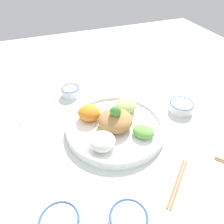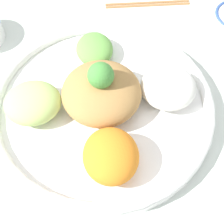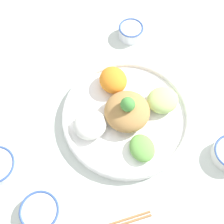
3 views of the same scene
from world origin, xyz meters
name	(u,v)px [view 3 (image 3 of 3)]	position (x,y,z in m)	size (l,w,h in m)	color
ground_plane	(125,113)	(0.00, 0.00, 0.00)	(2.40, 2.40, 0.00)	silver
salad_platter	(126,114)	(0.01, 0.01, 0.03)	(0.41, 0.41, 0.12)	white
rice_bowl_blue	(131,31)	(-0.30, -0.11, 0.02)	(0.09, 0.09, 0.04)	white
rice_bowl_plain	(40,211)	(0.38, -0.09, 0.02)	(0.11, 0.11, 0.03)	white
chopsticks_pair_near	(116,224)	(0.33, 0.11, 0.00)	(0.15, 0.17, 0.01)	#9E6B3D
serving_spoon_main	(54,31)	(-0.20, -0.38, 0.00)	(0.12, 0.07, 0.01)	white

